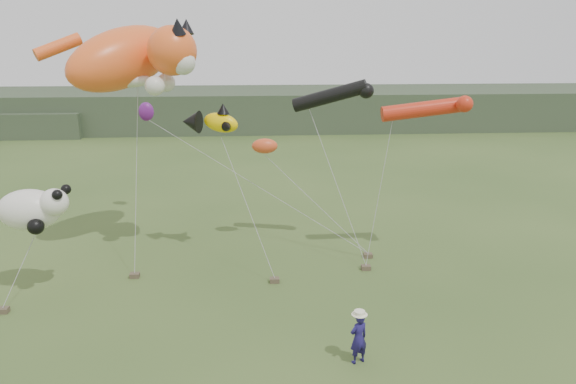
{
  "coord_description": "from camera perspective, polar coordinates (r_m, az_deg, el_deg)",
  "views": [
    {
      "loc": [
        -0.9,
        -17.02,
        10.08
      ],
      "look_at": [
        0.45,
        3.0,
        4.35
      ],
      "focal_mm": 35.0,
      "sensor_mm": 36.0,
      "label": 1
    }
  ],
  "objects": [
    {
      "name": "sandbag_anchors",
      "position": [
        24.14,
        -5.08,
        -8.54
      ],
      "size": [
        15.05,
        4.68,
        0.2
      ],
      "color": "brown",
      "rests_on": "ground"
    },
    {
      "name": "misc_kites",
      "position": [
        28.51,
        -7.93,
        6.25
      ],
      "size": [
        7.28,
        5.31,
        1.9
      ],
      "color": "#DD4C24",
      "rests_on": "ground"
    },
    {
      "name": "festival_attendant",
      "position": [
        18.27,
        7.18,
        -14.52
      ],
      "size": [
        0.74,
        0.63,
        1.71
      ],
      "primitive_type": "imported",
      "rotation": [
        0.0,
        0.0,
        3.57
      ],
      "color": "#1C1654",
      "rests_on": "ground"
    },
    {
      "name": "fish_kite",
      "position": [
        24.81,
        -7.94,
        7.1
      ],
      "size": [
        2.73,
        1.78,
        1.36
      ],
      "color": "#FFCF03",
      "rests_on": "ground"
    },
    {
      "name": "tube_kites",
      "position": [
        25.17,
        9.81,
        9.01
      ],
      "size": [
        7.48,
        3.4,
        1.74
      ],
      "color": "black",
      "rests_on": "ground"
    },
    {
      "name": "panda_kite",
      "position": [
        23.64,
        -24.46,
        -1.59
      ],
      "size": [
        2.81,
        1.82,
        1.75
      ],
      "color": "white",
      "rests_on": "ground"
    },
    {
      "name": "cat_kite",
      "position": [
        25.66,
        -15.45,
        13.03
      ],
      "size": [
        7.38,
        6.09,
        3.78
      ],
      "color": "#FF5F22",
      "rests_on": "ground"
    },
    {
      "name": "ground",
      "position": [
        19.8,
        -0.73,
        -14.66
      ],
      "size": [
        120.0,
        120.0,
        0.0
      ],
      "primitive_type": "plane",
      "color": "#385123",
      "rests_on": "ground"
    },
    {
      "name": "headland",
      "position": [
        62.28,
        -5.9,
        8.33
      ],
      "size": [
        90.0,
        13.0,
        4.0
      ],
      "color": "#2D3D28",
      "rests_on": "ground"
    }
  ]
}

